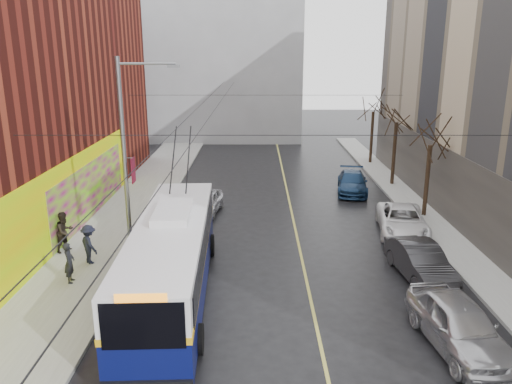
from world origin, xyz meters
TOP-DOWN VIEW (x-y plane):
  - sidewalk_left at (-8.00, 12.00)m, footprint 4.00×60.00m
  - sidewalk_right at (9.00, 12.00)m, footprint 2.00×60.00m
  - lane_line at (1.50, 14.00)m, footprint 0.12×50.00m
  - building_far at (-6.00, 44.99)m, footprint 20.50×12.10m
  - streetlight_pole at (-6.14, 10.00)m, footprint 2.65×0.60m
  - catenary_wires at (-2.54, 14.77)m, footprint 18.00×60.00m
  - tree_near at (9.00, 16.00)m, footprint 3.20×3.20m
  - tree_mid at (9.00, 23.00)m, footprint 3.20×3.20m
  - tree_far at (9.00, 30.00)m, footprint 3.20×3.20m
  - pigeons_flying at (-2.86, 10.79)m, footprint 4.38×2.17m
  - trolleybus at (-3.84, 6.57)m, footprint 3.20×12.22m
  - parked_car_a at (5.87, 3.00)m, footprint 2.49×5.00m
  - parked_car_b at (6.26, 8.13)m, footprint 2.06×4.61m
  - parked_car_c at (7.00, 13.40)m, footprint 3.08×5.39m
  - parked_car_d at (5.85, 21.25)m, footprint 2.62×4.98m
  - following_car at (-3.55, 16.85)m, footprint 2.07×4.07m
  - pedestrian_a at (-8.12, 7.41)m, footprint 0.49×0.67m
  - pedestrian_b at (-9.50, 10.66)m, footprint 1.08×1.16m
  - pedestrian_c at (-7.93, 9.30)m, footprint 1.26×1.28m

SIDE VIEW (x-z plane):
  - lane_line at x=1.50m, z-range 0.00..0.01m
  - sidewalk_left at x=-8.00m, z-range 0.00..0.15m
  - sidewalk_right at x=9.00m, z-range 0.00..0.15m
  - following_car at x=-3.55m, z-range 0.00..1.33m
  - parked_car_d at x=5.85m, z-range 0.00..1.38m
  - parked_car_c at x=7.00m, z-range 0.00..1.42m
  - parked_car_b at x=6.26m, z-range 0.00..1.47m
  - parked_car_a at x=5.87m, z-range 0.00..1.64m
  - pedestrian_a at x=-8.12m, z-range 0.15..1.84m
  - pedestrian_c at x=-7.93m, z-range 0.15..1.92m
  - pedestrian_b at x=-9.50m, z-range 0.15..2.07m
  - trolleybus at x=-3.84m, z-range -1.27..4.47m
  - streetlight_pole at x=-6.14m, z-range 0.35..9.35m
  - tree_near at x=9.00m, z-range 1.78..8.18m
  - tree_far at x=9.00m, z-range 1.86..8.43m
  - tree_mid at x=9.00m, z-range 1.91..8.59m
  - catenary_wires at x=-2.54m, z-range 6.13..6.36m
  - pigeons_flying at x=-2.86m, z-range 6.31..8.56m
  - building_far at x=-6.00m, z-range 0.02..18.02m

